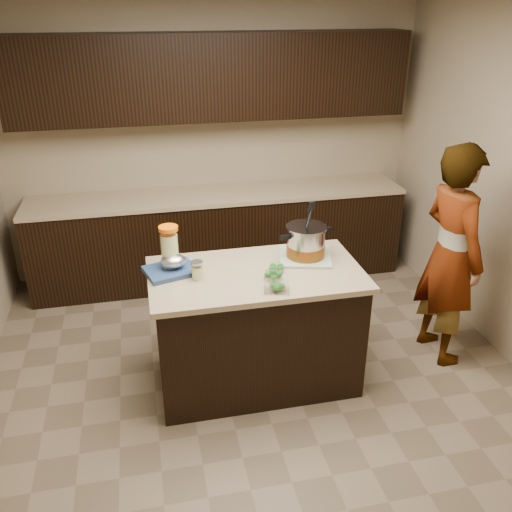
# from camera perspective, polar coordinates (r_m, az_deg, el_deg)

# --- Properties ---
(ground_plane) EXTENTS (4.00, 4.00, 0.00)m
(ground_plane) POSITION_cam_1_polar(r_m,az_deg,el_deg) (4.19, -0.00, -12.70)
(ground_plane) COLOR brown
(ground_plane) RESTS_ON ground
(room_shell) EXTENTS (4.04, 4.04, 2.72)m
(room_shell) POSITION_cam_1_polar(r_m,az_deg,el_deg) (3.40, -0.00, 10.62)
(room_shell) COLOR tan
(room_shell) RESTS_ON ground
(back_cabinets) EXTENTS (3.60, 0.63, 2.33)m
(back_cabinets) POSITION_cam_1_polar(r_m,az_deg,el_deg) (5.26, -4.08, 7.22)
(back_cabinets) COLOR black
(back_cabinets) RESTS_ON ground
(island) EXTENTS (1.46, 0.81, 0.90)m
(island) POSITION_cam_1_polar(r_m,az_deg,el_deg) (3.92, -0.00, -7.50)
(island) COLOR black
(island) RESTS_ON ground
(dish_towel) EXTENTS (0.44, 0.44, 0.02)m
(dish_towel) POSITION_cam_1_polar(r_m,az_deg,el_deg) (3.90, 5.20, -0.07)
(dish_towel) COLOR #699061
(dish_towel) RESTS_ON island
(stock_pot) EXTENTS (0.40, 0.34, 0.41)m
(stock_pot) POSITION_cam_1_polar(r_m,az_deg,el_deg) (3.86, 5.27, 1.34)
(stock_pot) COLOR #B7B7BC
(stock_pot) RESTS_ON dish_towel
(lemonade_pitcher) EXTENTS (0.16, 0.16, 0.32)m
(lemonade_pitcher) POSITION_cam_1_polar(r_m,az_deg,el_deg) (3.71, -9.06, 0.60)
(lemonade_pitcher) COLOR #D7D583
(lemonade_pitcher) RESTS_ON island
(mason_jar) EXTENTS (0.11, 0.11, 0.14)m
(mason_jar) POSITION_cam_1_polar(r_m,az_deg,el_deg) (3.60, -6.22, -1.56)
(mason_jar) COLOR #D7D583
(mason_jar) RESTS_ON island
(broccoli_tub_left) EXTENTS (0.12, 0.12, 0.05)m
(broccoli_tub_left) POSITION_cam_1_polar(r_m,az_deg,el_deg) (3.69, 2.17, -1.35)
(broccoli_tub_left) COLOR silver
(broccoli_tub_left) RESTS_ON island
(broccoli_tub_right) EXTENTS (0.16, 0.16, 0.06)m
(broccoli_tub_right) POSITION_cam_1_polar(r_m,az_deg,el_deg) (3.58, 1.82, -2.14)
(broccoli_tub_right) COLOR silver
(broccoli_tub_right) RESTS_ON island
(broccoli_tub_rect) EXTENTS (0.18, 0.15, 0.06)m
(broccoli_tub_rect) POSITION_cam_1_polar(r_m,az_deg,el_deg) (3.45, 2.17, -3.31)
(broccoli_tub_rect) COLOR silver
(broccoli_tub_rect) RESTS_ON island
(blue_tray) EXTENTS (0.39, 0.35, 0.13)m
(blue_tray) POSITION_cam_1_polar(r_m,az_deg,el_deg) (3.71, -8.86, -1.15)
(blue_tray) COLOR navy
(blue_tray) RESTS_ON island
(person) EXTENTS (0.47, 0.66, 1.71)m
(person) POSITION_cam_1_polar(r_m,az_deg,el_deg) (4.29, 19.81, 0.05)
(person) COLOR gray
(person) RESTS_ON ground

